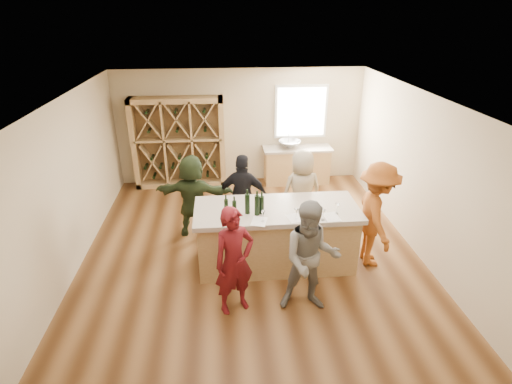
{
  "coord_description": "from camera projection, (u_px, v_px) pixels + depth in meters",
  "views": [
    {
      "loc": [
        -0.46,
        -6.09,
        4.1
      ],
      "look_at": [
        0.1,
        0.2,
        1.15
      ],
      "focal_mm": 28.0,
      "sensor_mm": 36.0,
      "label": 1
    }
  ],
  "objects": [
    {
      "name": "floor",
      "position": [
        252.0,
        256.0,
        7.29
      ],
      "size": [
        6.0,
        7.0,
        0.1
      ],
      "primitive_type": "cube",
      "color": "brown",
      "rests_on": "ground"
    },
    {
      "name": "ceiling",
      "position": [
        251.0,
        97.0,
        6.06
      ],
      "size": [
        6.0,
        7.0,
        0.1
      ],
      "primitive_type": "cube",
      "color": "white",
      "rests_on": "ground"
    },
    {
      "name": "wall_back",
      "position": [
        240.0,
        126.0,
        9.88
      ],
      "size": [
        6.0,
        0.1,
        2.8
      ],
      "primitive_type": "cube",
      "color": "#C0AD8B",
      "rests_on": "ground"
    },
    {
      "name": "wall_front",
      "position": [
        283.0,
        347.0,
        3.47
      ],
      "size": [
        6.0,
        0.1,
        2.8
      ],
      "primitive_type": "cube",
      "color": "#C0AD8B",
      "rests_on": "ground"
    },
    {
      "name": "wall_left",
      "position": [
        63.0,
        191.0,
        6.43
      ],
      "size": [
        0.1,
        7.0,
        2.8
      ],
      "primitive_type": "cube",
      "color": "#C0AD8B",
      "rests_on": "ground"
    },
    {
      "name": "wall_right",
      "position": [
        426.0,
        177.0,
        6.92
      ],
      "size": [
        0.1,
        7.0,
        2.8
      ],
      "primitive_type": "cube",
      "color": "#C0AD8B",
      "rests_on": "ground"
    },
    {
      "name": "window_frame",
      "position": [
        301.0,
        112.0,
        9.78
      ],
      "size": [
        1.3,
        0.06,
        1.3
      ],
      "primitive_type": "cube",
      "color": "white",
      "rests_on": "wall_back"
    },
    {
      "name": "window_pane",
      "position": [
        301.0,
        112.0,
        9.75
      ],
      "size": [
        1.18,
        0.01,
        1.18
      ],
      "primitive_type": "cube",
      "color": "white",
      "rests_on": "wall_back"
    },
    {
      "name": "wine_rack",
      "position": [
        179.0,
        143.0,
        9.64
      ],
      "size": [
        2.2,
        0.45,
        2.2
      ],
      "primitive_type": "cube",
      "color": "#A98551",
      "rests_on": "floor"
    },
    {
      "name": "back_counter_base",
      "position": [
        297.0,
        166.0,
        10.09
      ],
      "size": [
        1.6,
        0.58,
        0.86
      ],
      "primitive_type": "cube",
      "color": "#A98551",
      "rests_on": "floor"
    },
    {
      "name": "back_counter_top",
      "position": [
        297.0,
        149.0,
        9.89
      ],
      "size": [
        1.7,
        0.62,
        0.06
      ],
      "primitive_type": "cube",
      "color": "#AA9B8A",
      "rests_on": "back_counter_base"
    },
    {
      "name": "sink",
      "position": [
        290.0,
        144.0,
        9.83
      ],
      "size": [
        0.54,
        0.54,
        0.19
      ],
      "primitive_type": "imported",
      "color": "silver",
      "rests_on": "back_counter_top"
    },
    {
      "name": "faucet",
      "position": [
        288.0,
        140.0,
        9.96
      ],
      "size": [
        0.02,
        0.02,
        0.3
      ],
      "primitive_type": "cylinder",
      "color": "silver",
      "rests_on": "back_counter_top"
    },
    {
      "name": "tasting_counter_base",
      "position": [
        276.0,
        238.0,
        6.82
      ],
      "size": [
        2.6,
        1.0,
        1.0
      ],
      "primitive_type": "cube",
      "color": "#A98551",
      "rests_on": "floor"
    },
    {
      "name": "tasting_counter_top",
      "position": [
        277.0,
        210.0,
        6.59
      ],
      "size": [
        2.72,
        1.12,
        0.08
      ],
      "primitive_type": "cube",
      "color": "#AA9B8A",
      "rests_on": "tasting_counter_base"
    },
    {
      "name": "wine_bottle_a",
      "position": [
        226.0,
        207.0,
        6.31
      ],
      "size": [
        0.07,
        0.07,
        0.27
      ],
      "primitive_type": "cylinder",
      "rotation": [
        0.0,
        0.0,
        0.01
      ],
      "color": "black",
      "rests_on": "tasting_counter_top"
    },
    {
      "name": "wine_bottle_b",
      "position": [
        234.0,
        209.0,
        6.23
      ],
      "size": [
        0.07,
        0.07,
        0.28
      ],
      "primitive_type": "cylinder",
      "rotation": [
        0.0,
        0.0,
        0.0
      ],
      "color": "black",
      "rests_on": "tasting_counter_top"
    },
    {
      "name": "wine_bottle_c",
      "position": [
        247.0,
        204.0,
        6.34
      ],
      "size": [
        0.1,
        0.1,
        0.33
      ],
      "primitive_type": "cylinder",
      "rotation": [
        0.0,
        0.0,
        0.23
      ],
      "color": "black",
      "rests_on": "tasting_counter_top"
    },
    {
      "name": "wine_bottle_d",
      "position": [
        257.0,
        205.0,
        6.29
      ],
      "size": [
        0.11,
        0.11,
        0.34
      ],
      "primitive_type": "cylinder",
      "rotation": [
        0.0,
        0.0,
        0.39
      ],
      "color": "black",
      "rests_on": "tasting_counter_top"
    },
    {
      "name": "wine_bottle_e",
      "position": [
        262.0,
        205.0,
        6.34
      ],
      "size": [
        0.1,
        0.1,
        0.3
      ],
      "primitive_type": "cylinder",
      "rotation": [
        0.0,
        0.0,
        0.42
      ],
      "color": "black",
      "rests_on": "tasting_counter_top"
    },
    {
      "name": "wine_glass_a",
      "position": [
        263.0,
        216.0,
        6.12
      ],
      "size": [
        0.08,
        0.08,
        0.18
      ],
      "primitive_type": "cone",
      "rotation": [
        0.0,
        0.0,
        0.18
      ],
      "color": "white",
      "rests_on": "tasting_counter_top"
    },
    {
      "name": "wine_glass_b",
      "position": [
        296.0,
        214.0,
        6.18
      ],
      "size": [
        0.08,
        0.08,
        0.19
      ],
      "primitive_type": "cone",
      "rotation": [
        0.0,
        0.0,
        -0.18
      ],
      "color": "white",
      "rests_on": "tasting_counter_top"
    },
    {
      "name": "wine_glass_c",
      "position": [
        323.0,
        215.0,
        6.17
      ],
      "size": [
        0.08,
        0.08,
        0.16
      ],
      "primitive_type": "cone",
      "rotation": [
        0.0,
        0.0,
        0.29
      ],
      "color": "white",
      "rests_on": "tasting_counter_top"
    },
    {
      "name": "wine_glass_e",
      "position": [
        337.0,
        209.0,
        6.37
      ],
      "size": [
        0.08,
        0.08,
        0.17
      ],
      "primitive_type": "cone",
      "rotation": [
        0.0,
        0.0,
        0.28
      ],
      "color": "white",
      "rests_on": "tasting_counter_top"
    },
    {
      "name": "tasting_menu_a",
      "position": [
        259.0,
        221.0,
        6.16
      ],
      "size": [
        0.3,
        0.35,
        0.0
      ],
      "primitive_type": "cube",
      "rotation": [
        0.0,
        0.0,
        -0.27
      ],
      "color": "white",
      "rests_on": "tasting_counter_top"
    },
    {
      "name": "tasting_menu_b",
      "position": [
        295.0,
        218.0,
        6.26
      ],
      "size": [
        0.28,
        0.34,
        0.0
      ],
      "primitive_type": "cube",
      "rotation": [
        0.0,
        0.0,
        0.23
      ],
      "color": "white",
      "rests_on": "tasting_counter_top"
    },
    {
      "name": "tasting_menu_c",
      "position": [
        332.0,
        217.0,
        6.29
      ],
      "size": [
        0.25,
        0.33,
        0.0
      ],
      "primitive_type": "cube",
      "rotation": [
        0.0,
        0.0,
        0.08
      ],
      "color": "white",
      "rests_on": "tasting_counter_top"
    },
    {
      "name": "person_near_left",
      "position": [
        234.0,
        261.0,
        5.63
      ],
      "size": [
        0.73,
        0.64,
        1.66
      ],
      "primitive_type": "imported",
      "rotation": [
        0.0,
        0.0,
        0.4
      ],
      "color": "#590F14",
      "rests_on": "floor"
    },
    {
      "name": "person_near_right",
      "position": [
        311.0,
        258.0,
        5.64
      ],
      "size": [
        0.88,
        0.54,
        1.73
      ],
      "primitive_type": "imported",
      "rotation": [
        0.0,
        0.0,
        -0.09
      ],
      "color": "slate",
      "rests_on": "floor"
    },
    {
      "name": "person_server",
      "position": [
        376.0,
        215.0,
        6.68
      ],
      "size": [
        0.65,
        1.23,
        1.85
      ],
      "primitive_type": "imported",
      "rotation": [
        0.0,
        0.0,
        1.49
      ],
      "color": "#994C19",
      "rests_on": "floor"
    },
    {
      "name": "person_far_mid",
      "position": [
        243.0,
        197.0,
        7.54
      ],
      "size": [
        1.06,
        0.71,
        1.66
      ],
      "primitive_type": "imported",
      "rotation": [
        0.0,
        0.0,
        2.91
      ],
      "color": "black",
      "rests_on": "floor"
    },
    {
      "name": "person_far_right",
      "position": [
        302.0,
        192.0,
        7.73
      ],
      "size": [
        0.9,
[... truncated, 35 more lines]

